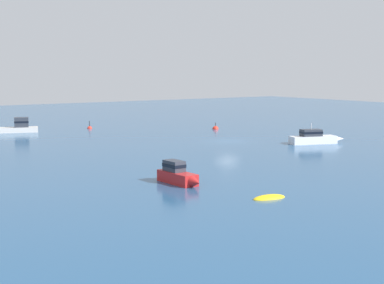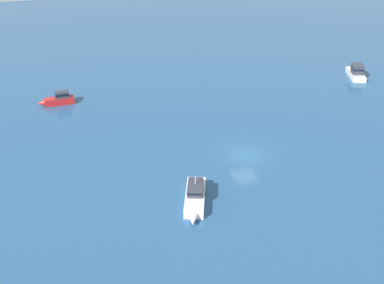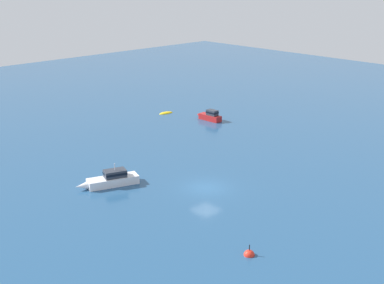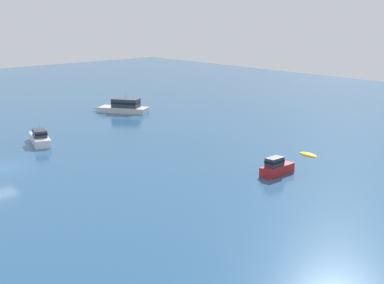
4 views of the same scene
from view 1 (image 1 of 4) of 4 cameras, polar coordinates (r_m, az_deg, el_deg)
The scene contains 7 objects.
ground_plane at distance 66.38m, azimuth 3.56°, elevation 0.08°, with size 164.18×164.18×0.00m, color navy.
cabin_cruiser at distance 65.44m, azimuth 12.07°, elevation 0.40°, with size 3.32×6.53×2.33m.
cabin_cruiser_1 at distance 41.55m, azimuth -1.37°, elevation -3.27°, with size 4.44×1.34×1.63m.
skiff at distance 37.27m, azimuth 7.66°, elevation -5.57°, with size 1.30×2.47×0.49m.
powerboat at distance 78.97m, azimuth -16.85°, elevation 1.44°, with size 3.32×6.18×1.96m.
channel_buoy at distance 79.84m, azimuth 2.34°, elevation 1.29°, with size 0.87×0.87×1.34m.
mooring_buoy at distance 81.79m, azimuth -10.12°, elevation 1.33°, with size 0.67×0.67×1.39m.
Camera 1 is at (51.68, -40.86, 8.18)m, focal length 53.76 mm.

